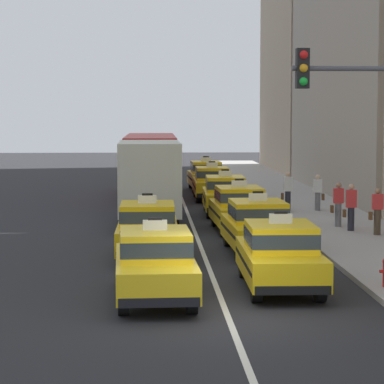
# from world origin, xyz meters

# --- Properties ---
(ground_plane) EXTENTS (160.00, 160.00, 0.00)m
(ground_plane) POSITION_xyz_m (0.00, 0.00, 0.00)
(ground_plane) COLOR #232326
(lane_stripe_left_right) EXTENTS (0.14, 80.00, 0.01)m
(lane_stripe_left_right) POSITION_xyz_m (0.00, 20.00, 0.00)
(lane_stripe_left_right) COLOR silver
(lane_stripe_left_right) RESTS_ON ground
(sidewalk_curb) EXTENTS (4.00, 90.00, 0.15)m
(sidewalk_curb) POSITION_xyz_m (5.60, 15.00, 0.07)
(sidewalk_curb) COLOR #9E9993
(sidewalk_curb) RESTS_ON ground
(taxi_left_nearest) EXTENTS (1.96, 4.61, 1.96)m
(taxi_left_nearest) POSITION_xyz_m (-1.55, 1.90, 0.88)
(taxi_left_nearest) COLOR black
(taxi_left_nearest) RESTS_ON ground
(taxi_left_second) EXTENTS (1.86, 4.57, 1.96)m
(taxi_left_second) POSITION_xyz_m (-1.73, 8.04, 0.88)
(taxi_left_second) COLOR black
(taxi_left_second) RESTS_ON ground
(box_truck_left_third) EXTENTS (2.33, 6.97, 3.27)m
(box_truck_left_third) POSITION_xyz_m (-1.67, 16.11, 1.78)
(box_truck_left_third) COLOR black
(box_truck_left_third) RESTS_ON ground
(bus_left_fourth) EXTENTS (2.59, 11.22, 3.22)m
(bus_left_fourth) POSITION_xyz_m (-1.60, 27.24, 1.82)
(bus_left_fourth) COLOR black
(bus_left_fourth) RESTS_ON ground
(taxi_right_nearest) EXTENTS (1.88, 4.58, 1.96)m
(taxi_right_nearest) POSITION_xyz_m (1.54, 3.02, 0.88)
(taxi_right_nearest) COLOR black
(taxi_right_nearest) RESTS_ON ground
(taxi_right_second) EXTENTS (1.94, 4.61, 1.96)m
(taxi_right_second) POSITION_xyz_m (1.67, 8.60, 0.88)
(taxi_right_second) COLOR black
(taxi_right_second) RESTS_ON ground
(taxi_right_third) EXTENTS (1.94, 4.61, 1.96)m
(taxi_right_third) POSITION_xyz_m (1.63, 13.79, 0.88)
(taxi_right_third) COLOR black
(taxi_right_third) RESTS_ON ground
(taxi_right_fourth) EXTENTS (1.94, 4.61, 1.96)m
(taxi_right_fourth) POSITION_xyz_m (1.59, 19.30, 0.88)
(taxi_right_fourth) COLOR black
(taxi_right_fourth) RESTS_ON ground
(taxi_right_fifth) EXTENTS (1.87, 4.58, 1.96)m
(taxi_right_fifth) POSITION_xyz_m (1.49, 25.78, 0.88)
(taxi_right_fifth) COLOR black
(taxi_right_fifth) RESTS_ON ground
(taxi_right_sixth) EXTENTS (1.92, 4.60, 1.96)m
(taxi_right_sixth) POSITION_xyz_m (1.53, 31.09, 0.88)
(taxi_right_sixth) COLOR black
(taxi_right_sixth) RESTS_ON ground
(pedestrian_near_crosswalk) EXTENTS (0.47, 0.24, 1.68)m
(pedestrian_near_crosswalk) POSITION_xyz_m (4.29, 19.11, 0.99)
(pedestrian_near_crosswalk) COLOR #23232D
(pedestrian_near_crosswalk) RESTS_ON sidewalk_curb
(pedestrian_mid_block) EXTENTS (0.47, 0.24, 1.56)m
(pedestrian_mid_block) POSITION_xyz_m (5.65, 19.30, 0.93)
(pedestrian_mid_block) COLOR slate
(pedestrian_mid_block) RESTS_ON sidewalk_curb
(pedestrian_by_storefront) EXTENTS (0.47, 0.24, 1.68)m
(pedestrian_by_storefront) POSITION_xyz_m (5.55, 12.67, 0.99)
(pedestrian_by_storefront) COLOR #23232D
(pedestrian_by_storefront) RESTS_ON sidewalk_curb
(pedestrian_trailing) EXTENTS (0.47, 0.24, 1.63)m
(pedestrian_trailing) POSITION_xyz_m (6.22, 11.55, 0.97)
(pedestrian_trailing) COLOR #473828
(pedestrian_trailing) RESTS_ON sidewalk_curb
(pedestrian_far_corner) EXTENTS (0.47, 0.24, 1.64)m
(pedestrian_far_corner) POSITION_xyz_m (5.35, 13.85, 0.97)
(pedestrian_far_corner) COLOR slate
(pedestrian_far_corner) RESTS_ON sidewalk_curb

